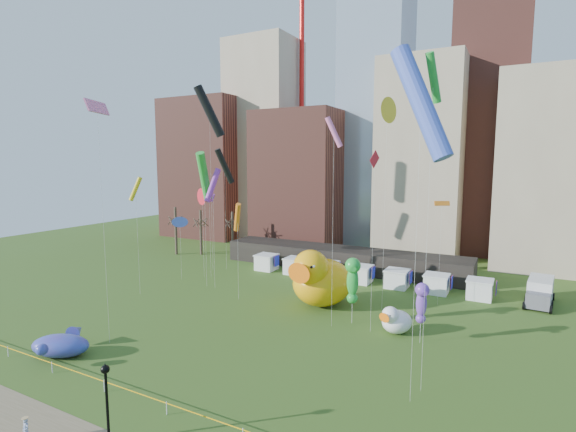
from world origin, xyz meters
The scene contains 31 objects.
ground centered at (0.00, 0.00, 0.00)m, with size 160.00×160.00×0.00m, color #3C591C.
skyline centered at (2.25, 61.06, 21.44)m, with size 101.00×23.00×68.00m.
crane_left centered at (-21.11, 64.00, 46.90)m, with size 23.00×1.00×76.00m.
pavilion centered at (-4.00, 42.00, 1.60)m, with size 38.00×6.00×3.20m, color black.
vendor_tents centered at (1.02, 36.00, 1.11)m, with size 33.24×2.80×2.40m.
bare_trees centered at (-30.17, 40.54, 4.01)m, with size 8.44×6.44×8.50m.
caution_tape centered at (0.00, 0.00, 0.68)m, with size 50.00×0.06×0.90m.
big_duck centered at (0.07, 24.49, 3.15)m, with size 7.75×9.47×6.86m.
small_duck centered at (9.74, 20.61, 1.29)m, with size 3.74×4.04×2.81m.
seahorse_green centered at (5.15, 21.01, 4.94)m, with size 2.06×2.30×6.90m.
seahorse_purple centered at (12.30, 19.43, 4.09)m, with size 1.69×1.87×5.67m.
whale_inflatable centered at (-14.18, 2.34, 0.99)m, with size 5.56×6.06×2.17m.
lamppost centered at (-0.98, -3.73, 3.01)m, with size 0.51×0.51×4.92m.
box_truck centered at (22.35, 37.36, 1.49)m, with size 3.27×7.05×2.91m.
woman centered at (-5.33, -6.00, 0.74)m, with size 0.52×0.34×1.43m, color silver.
kite_0 centered at (7.49, 19.92, 15.95)m, with size 0.45×1.66×17.56m.
kite_1 centered at (-12.73, 6.02, 20.99)m, with size 1.93×3.44×21.66m.
kite_2 centered at (-19.55, 33.27, 15.81)m, with size 2.28×3.18×18.48m.
kite_3 centered at (14.07, 10.98, 21.92)m, with size 1.05×1.99×23.61m.
kite_4 centered at (6.70, 26.65, 21.86)m, with size 0.72×2.77×23.26m.
kite_5 centered at (13.70, 9.18, 20.18)m, with size 4.61×2.38×23.96m.
kite_6 centered at (11.93, 31.34, 11.66)m, with size 1.65×1.17×12.09m.
kite_7 centered at (-15.11, 24.63, 13.47)m, with size 1.38×2.69×15.68m.
kite_8 centered at (-19.65, 28.05, 11.61)m, with size 2.17×1.48×12.80m.
kite_9 centered at (3.60, 19.40, 19.22)m, with size 1.81×1.16×20.77m.
kite_10 centered at (-21.30, 32.14, 23.79)m, with size 4.12×4.04×27.61m.
kite_11 centered at (-16.41, 24.58, 14.61)m, with size 2.32×3.89×17.80m.
kite_12 centered at (-21.60, 17.93, 13.16)m, with size 1.83×1.19×14.70m.
kite_13 centered at (-21.90, 25.83, 8.12)m, with size 1.28×1.07×8.89m.
kite_14 centered at (-9.62, 22.15, 9.96)m, with size 1.92×1.87×11.74m.
kite_15 centered at (-19.11, 28.90, 11.48)m, with size 3.32×2.39×12.07m.
Camera 1 is at (19.52, -19.62, 16.47)m, focal length 27.00 mm.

